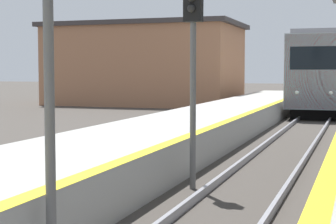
# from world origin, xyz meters

# --- Properties ---
(train) EXTENTS (2.75, 19.53, 4.32)m
(train) POSITION_xyz_m (0.00, 34.69, 2.20)
(train) COLOR black
(train) RESTS_ON ground
(signal_near) EXTENTS (0.36, 0.31, 4.22)m
(signal_near) POSITION_xyz_m (-1.31, 4.14, 2.96)
(signal_near) COLOR #595959
(signal_near) RESTS_ON ground
(signal_mid) EXTENTS (0.36, 0.31, 4.22)m
(signal_mid) POSITION_xyz_m (-1.09, 9.18, 2.96)
(signal_mid) COLOR #595959
(signal_mid) RESTS_ON ground
(station_building) EXTENTS (13.12, 7.85, 5.58)m
(station_building) POSITION_xyz_m (-12.20, 35.09, 2.81)
(station_building) COLOR #9E6B4C
(station_building) RESTS_ON ground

